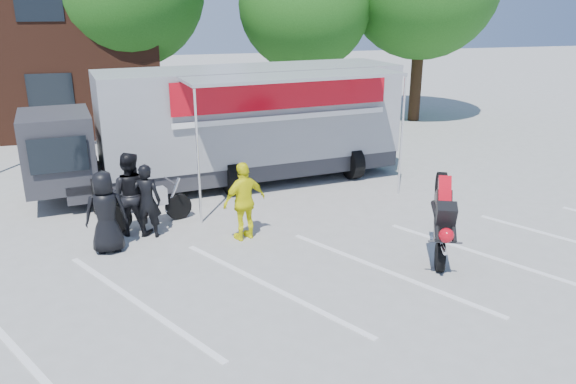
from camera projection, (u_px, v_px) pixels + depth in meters
name	position (u px, v px, depth m)	size (l,w,h in m)	color
ground	(271.00, 315.00, 9.59)	(100.00, 100.00, 0.00)	#A4A39E
parking_bay_lines	(259.00, 287.00, 10.50)	(18.00, 5.00, 0.01)	white
tree_mid	(305.00, 5.00, 22.93)	(5.44, 5.44, 7.68)	#382314
transporter_truck	(238.00, 182.00, 16.65)	(10.44, 5.03, 3.32)	#919499
parked_motorcycle	(150.00, 225.00, 13.44)	(0.73, 2.18, 1.14)	silver
stunt_bike_rider	(436.00, 256.00, 11.80)	(0.81, 1.72, 2.02)	black
spectator_leather_a	(106.00, 212.00, 11.75)	(0.87, 0.57, 1.78)	black
spectator_leather_b	(147.00, 201.00, 12.52)	(0.62, 0.41, 1.71)	black
spectator_leather_c	(130.00, 194.00, 12.65)	(0.94, 0.73, 1.92)	black
spectator_hivis	(244.00, 201.00, 12.39)	(1.04, 0.43, 1.78)	#FFFC0D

